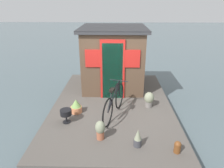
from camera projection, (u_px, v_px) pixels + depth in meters
The scene contains 10 objects.
ground_plane at pixel (112, 118), 6.23m from camera, with size 60.00×60.00×0.00m, color #4C5B60.
houseboat_deck at pixel (112, 111), 6.14m from camera, with size 5.01×3.38×0.49m.
houseboat_cabin at pixel (113, 57), 6.95m from camera, with size 2.18×2.12×2.03m.
bicycle at pixel (114, 102), 5.26m from camera, with size 1.61×0.62×0.85m.
potted_plant_geranium at pixel (100, 129), 4.42m from camera, with size 0.22×0.22×0.44m.
potted_plant_mint at pixel (149, 99), 5.79m from camera, with size 0.27×0.27×0.44m.
potted_plant_sage at pixel (138, 138), 4.21m from camera, with size 0.17×0.17×0.40m.
potted_plant_rosemary at pixel (76, 106), 5.51m from camera, with size 0.30×0.30×0.38m.
charcoal_grill at pixel (66, 113), 5.02m from camera, with size 0.28×0.28×0.35m.
mooring_bollard at pixel (178, 147), 4.05m from camera, with size 0.14×0.14×0.26m.
Camera 1 is at (-5.39, -0.14, 3.29)m, focal length 33.02 mm.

